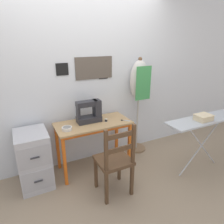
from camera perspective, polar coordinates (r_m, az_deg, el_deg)
ground_plane at (r=2.98m, az=-3.15°, el=-17.65°), size 14.00×14.00×0.00m
wall_back at (r=2.93m, az=-8.03°, el=9.13°), size 10.00×0.07×2.55m
sewing_table at (r=2.84m, az=-5.27°, el=-5.02°), size 1.05×0.49×0.72m
sewing_machine at (r=2.80m, az=-6.25°, el=0.04°), size 0.35×0.17×0.33m
fabric_bowl at (r=2.63m, az=-12.75°, el=-4.63°), size 0.13×0.13×0.04m
scissors at (r=2.87m, az=3.43°, el=-2.39°), size 0.12×0.11×0.01m
thread_spool_near_machine at (r=2.82m, az=-1.71°, el=-2.37°), size 0.04×0.04×0.04m
wooden_chair at (r=2.45m, az=0.75°, el=-13.87°), size 0.40×0.38×0.95m
filing_cabinet at (r=2.82m, az=-21.35°, el=-12.42°), size 0.39×0.51×0.75m
dress_form at (r=3.20m, az=7.73°, el=7.48°), size 0.32×0.32×1.58m
ironing_board at (r=3.01m, az=25.20°, el=-2.48°), size 1.21×0.31×0.82m
storage_box at (r=2.89m, az=24.67°, el=-1.42°), size 0.22×0.17×0.08m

